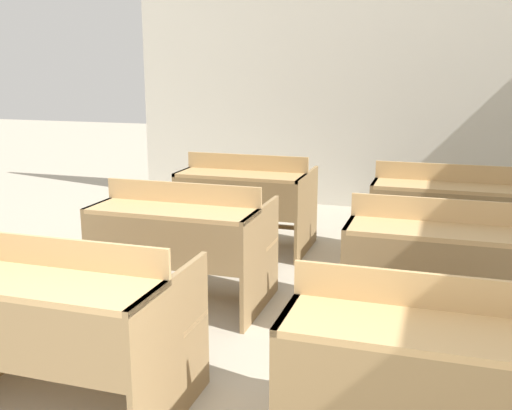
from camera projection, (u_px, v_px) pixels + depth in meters
The scene contains 7 objects.
wall_back at pixel (377, 75), 6.86m from camera, with size 5.94×0.06×3.14m.
bench_front_left at pixel (62, 319), 2.88m from camera, with size 1.15×0.81×0.88m.
bench_front_right at pixel (433, 371), 2.39m from camera, with size 1.15×0.81×0.88m.
bench_second_left at pixel (183, 239), 4.21m from camera, with size 1.15×0.81×0.88m.
bench_second_right at pixel (442, 263), 3.70m from camera, with size 1.15×0.81×0.88m.
bench_third_left at pixel (246, 198), 5.52m from camera, with size 1.15×0.81×0.88m.
bench_third_right at pixel (443, 212), 4.99m from camera, with size 1.15×0.81×0.88m.
Camera 1 is at (0.79, -0.92, 1.67)m, focal length 42.00 mm.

